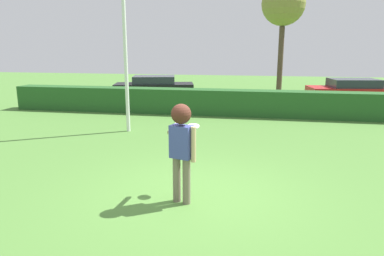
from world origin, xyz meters
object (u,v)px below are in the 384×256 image
(parked_car_black, at_px, (154,86))
(parked_car_red, at_px, (353,90))
(lamppost, at_px, (124,9))
(person, at_px, (182,140))
(frisbee, at_px, (193,126))
(bare_elm_tree, at_px, (283,5))

(parked_car_black, height_order, parked_car_red, same)
(lamppost, xyz_separation_m, parked_car_black, (-1.33, 7.47, -3.20))
(person, xyz_separation_m, frisbee, (0.09, 0.57, 0.12))
(person, bearing_deg, bare_elm_tree, 81.49)
(frisbee, distance_m, parked_car_black, 12.78)
(bare_elm_tree, bearing_deg, lamppost, -114.64)
(parked_car_red, bearing_deg, person, -114.90)
(parked_car_black, distance_m, bare_elm_tree, 9.38)
(person, relative_size, bare_elm_tree, 0.27)
(frisbee, bearing_deg, lamppost, 123.88)
(lamppost, relative_size, bare_elm_tree, 1.07)
(lamppost, bearing_deg, parked_car_black, 100.10)
(person, height_order, lamppost, lamppost)
(lamppost, relative_size, parked_car_red, 1.62)
(parked_car_black, bearing_deg, parked_car_red, 0.13)
(person, relative_size, lamppost, 0.25)
(person, distance_m, frisbee, 0.60)
(frisbee, distance_m, bare_elm_tree, 17.17)
(frisbee, distance_m, lamppost, 6.04)
(lamppost, height_order, bare_elm_tree, lamppost)
(frisbee, xyz_separation_m, lamppost, (-3.04, 4.53, 2.61))
(bare_elm_tree, bearing_deg, frisbee, -98.48)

